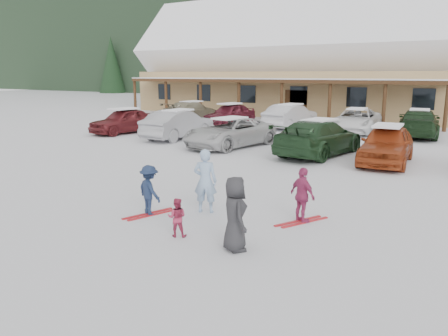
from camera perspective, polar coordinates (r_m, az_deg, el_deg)
The scene contains 21 objects.
ground at distance 11.15m, azimuth -4.06°, elevation -5.78°, with size 160.00×160.00×0.00m, color white.
day_lodge at distance 39.57m, azimuth 9.64°, elevation 12.80°, with size 29.12×12.50×10.38m.
conifer_0 at distance 50.33m, azimuth -8.08°, elevation 14.68°, with size 4.40×4.40×10.20m.
conifer_2 at distance 62.31m, azimuth -3.67°, elevation 15.33°, with size 5.28×5.28×12.24m.
adult_skier at distance 10.93m, azimuth -2.47°, elevation -1.70°, with size 0.59×0.39×1.62m, color #92B1D3.
toddler_red at distance 9.46m, azimuth -6.17°, elevation -6.43°, with size 0.41×0.32×0.85m, color #AA2C4C.
child_navy at distance 10.91m, azimuth -9.71°, elevation -2.89°, with size 0.81×0.47×1.26m, color #182642.
skis_child_navy at distance 11.09m, azimuth -9.59°, elevation -5.95°, with size 0.20×1.40×0.03m, color #B31920.
child_magenta at distance 10.37m, azimuth 10.22°, elevation -3.53°, with size 0.77×0.32×1.32m, color #A83262.
skis_child_magenta at distance 10.56m, azimuth 10.09°, elevation -6.91°, with size 0.20×1.40×0.03m, color #B31920.
bystander_dark at distance 8.60m, azimuth 1.42°, elevation -6.01°, with size 0.73×0.48×1.50m, color #2A2A2C.
parked_car_0 at distance 26.40m, azimuth -12.92°, elevation 6.02°, with size 1.71×4.25×1.45m, color maroon.
parked_car_1 at distance 23.67m, azimuth -5.99°, elevation 5.69°, with size 1.63×4.68×1.54m, color #9E9EA3.
parked_car_2 at distance 20.88m, azimuth 0.75°, elevation 4.67°, with size 2.30×4.99×1.39m, color silver.
parked_car_3 at distance 19.15m, azimuth 12.28°, elevation 3.91°, with size 2.14×5.25×1.52m, color #203F22.
parked_car_4 at distance 18.12m, azimuth 20.47°, elevation 2.90°, with size 1.76×4.38×1.49m, color #A8421B.
parked_car_7 at distance 32.63m, azimuth -4.26°, elevation 7.42°, with size 2.01×4.95×1.44m, color gray.
parked_car_8 at distance 30.05m, azimuth 0.75°, elevation 7.05°, with size 1.71×4.25×1.45m, color maroon.
parked_car_9 at distance 28.58m, azimuth 8.67°, elevation 6.72°, with size 1.61×4.63×1.53m, color silver.
parked_car_10 at distance 27.23m, azimuth 16.90°, elevation 5.95°, with size 2.35×5.11×1.42m, color white.
parked_car_11 at distance 26.52m, azimuth 24.08°, elevation 5.36°, with size 2.11×5.19×1.51m, color #1B341B.
Camera 1 is at (6.29, -8.54, 3.44)m, focal length 35.00 mm.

